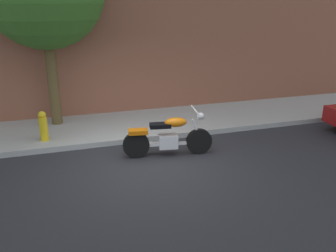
# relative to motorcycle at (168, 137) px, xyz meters

# --- Properties ---
(ground_plane) EXTENTS (60.00, 60.00, 0.00)m
(ground_plane) POSITION_rel_motorcycle_xyz_m (-0.58, -0.34, -0.46)
(ground_plane) COLOR #28282D
(sidewalk) EXTENTS (23.85, 2.44, 0.14)m
(sidewalk) POSITION_rel_motorcycle_xyz_m (-0.58, 2.19, -0.39)
(sidewalk) COLOR #A7A7A7
(sidewalk) RESTS_ON ground
(motorcycle) EXTENTS (2.10, 0.73, 1.11)m
(motorcycle) POSITION_rel_motorcycle_xyz_m (0.00, 0.00, 0.00)
(motorcycle) COLOR black
(motorcycle) RESTS_ON ground
(fire_hydrant) EXTENTS (0.20, 0.20, 0.91)m
(fire_hydrant) POSITION_rel_motorcycle_xyz_m (-2.78, 1.49, -0.00)
(fire_hydrant) COLOR gold
(fire_hydrant) RESTS_ON ground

